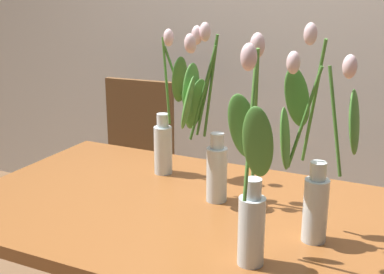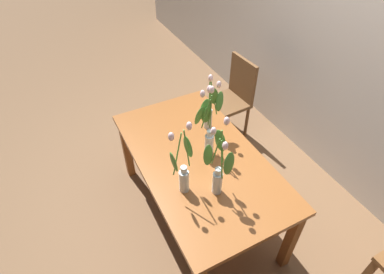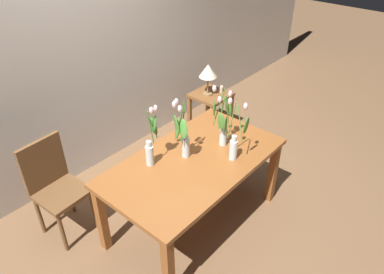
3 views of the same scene
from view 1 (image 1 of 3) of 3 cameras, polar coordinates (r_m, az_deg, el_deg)
The scene contains 6 objects.
dining_table at distance 1.67m, azimuth 1.45°, elevation -11.05°, with size 1.60×0.90×0.74m.
tulip_vase_0 at distance 1.26m, azimuth 6.61°, elevation -6.28°, with size 0.18×0.20×0.58m.
tulip_vase_1 at distance 1.87m, azimuth -2.50°, elevation 1.25°, with size 0.16×0.14×0.54m.
tulip_vase_2 at distance 1.64m, azimuth 1.72°, elevation 0.12°, with size 0.16×0.16×0.57m.
tulip_vase_3 at distance 1.41m, azimuth 13.49°, elevation -3.09°, with size 0.23×0.16×0.59m.
dining_chair at distance 2.81m, azimuth -6.70°, elevation -2.18°, with size 0.42×0.42×0.93m.
Camera 1 is at (0.61, -1.35, 1.42)m, focal length 47.84 mm.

